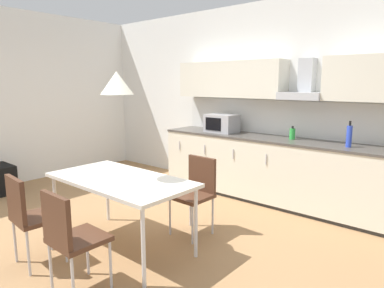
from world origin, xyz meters
The scene contains 14 objects.
ground_plane centered at (0.00, 0.00, -0.01)m, with size 9.38×7.26×0.02m, color #9E754C.
wall_back centered at (0.00, 2.47, 1.44)m, with size 7.50×0.10×2.89m, color white.
wall_left centered at (-3.18, 0.00, 1.44)m, with size 0.10×5.81×2.89m, color white.
kitchen_counter centered at (0.94, 2.10, 0.47)m, with size 4.22×0.68×0.93m.
backsplash_tile centered at (0.94, 2.41, 1.18)m, with size 4.20×0.02×0.51m, color silver.
upper_wall_cabinets centered at (0.94, 2.25, 1.74)m, with size 4.20×0.40×0.55m.
microwave centered at (-0.29, 2.09, 1.07)m, with size 0.48×0.35×0.28m.
bottle_green centered at (0.86, 2.15, 1.01)m, with size 0.08×0.08×0.18m.
bottle_blue centered at (1.63, 2.04, 1.06)m, with size 0.07×0.07×0.32m.
dining_table centered at (0.11, -0.21, 0.70)m, with size 1.55×0.80×0.75m.
chair_near_left centered at (-0.24, -0.99, 0.53)m, with size 0.43×0.43×0.87m.
chair_far_right centered at (0.46, 0.57, 0.53)m, with size 0.41×0.41×0.87m.
chair_near_right centered at (0.46, -0.99, 0.53)m, with size 0.40×0.40×0.87m.
pendant_lamp centered at (0.11, -0.21, 1.69)m, with size 0.32×0.32×0.22m, color silver.
Camera 1 is at (2.83, -2.28, 1.69)m, focal length 32.00 mm.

